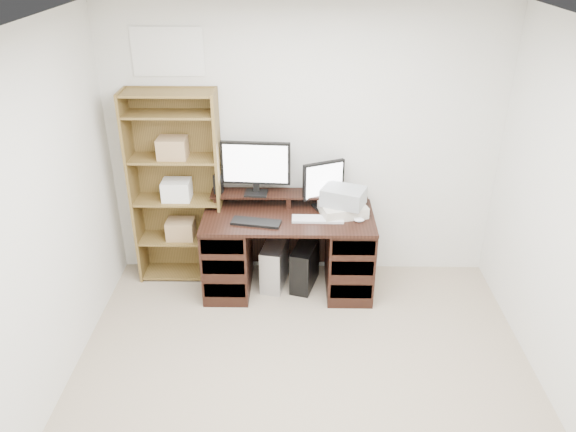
{
  "coord_description": "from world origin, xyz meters",
  "views": [
    {
      "loc": [
        -0.07,
        -2.73,
        3.0
      ],
      "look_at": [
        -0.13,
        1.43,
        0.85
      ],
      "focal_mm": 35.0,
      "sensor_mm": 36.0,
      "label": 1
    }
  ],
  "objects_px": {
    "tower_black": "(305,266)",
    "tower_silver": "(275,264)",
    "monitor_wide": "(256,165)",
    "desk": "(288,250)",
    "bookshelf": "(177,187)",
    "monitor_small": "(324,183)",
    "printer": "(343,209)"
  },
  "relations": [
    {
      "from": "monitor_small",
      "to": "tower_black",
      "type": "height_order",
      "value": "monitor_small"
    },
    {
      "from": "bookshelf",
      "to": "monitor_small",
      "type": "bearing_deg",
      "value": -1.55
    },
    {
      "from": "desk",
      "to": "printer",
      "type": "relative_size",
      "value": 3.9
    },
    {
      "from": "monitor_small",
      "to": "tower_black",
      "type": "bearing_deg",
      "value": -160.65
    },
    {
      "from": "monitor_wide",
      "to": "monitor_small",
      "type": "relative_size",
      "value": 1.42
    },
    {
      "from": "tower_black",
      "to": "bookshelf",
      "type": "bearing_deg",
      "value": -173.23
    },
    {
      "from": "desk",
      "to": "tower_silver",
      "type": "relative_size",
      "value": 3.54
    },
    {
      "from": "tower_black",
      "to": "desk",
      "type": "bearing_deg",
      "value": -153.31
    },
    {
      "from": "printer",
      "to": "monitor_wide",
      "type": "bearing_deg",
      "value": 152.99
    },
    {
      "from": "tower_black",
      "to": "bookshelf",
      "type": "relative_size",
      "value": 0.25
    },
    {
      "from": "tower_black",
      "to": "bookshelf",
      "type": "height_order",
      "value": "bookshelf"
    },
    {
      "from": "tower_silver",
      "to": "printer",
      "type": "bearing_deg",
      "value": 8.37
    },
    {
      "from": "monitor_small",
      "to": "bookshelf",
      "type": "xyz_separation_m",
      "value": [
        -1.31,
        0.04,
        -0.07
      ]
    },
    {
      "from": "desk",
      "to": "printer",
      "type": "xyz_separation_m",
      "value": [
        0.48,
        0.02,
        0.41
      ]
    },
    {
      "from": "printer",
      "to": "monitor_small",
      "type": "bearing_deg",
      "value": 122.92
    },
    {
      "from": "desk",
      "to": "bookshelf",
      "type": "xyz_separation_m",
      "value": [
        -1.0,
        0.21,
        0.53
      ]
    },
    {
      "from": "tower_black",
      "to": "printer",
      "type": "bearing_deg",
      "value": 14.96
    },
    {
      "from": "monitor_small",
      "to": "tower_silver",
      "type": "xyz_separation_m",
      "value": [
        -0.44,
        -0.13,
        -0.77
      ]
    },
    {
      "from": "monitor_wide",
      "to": "tower_silver",
      "type": "height_order",
      "value": "monitor_wide"
    },
    {
      "from": "desk",
      "to": "bookshelf",
      "type": "relative_size",
      "value": 0.83
    },
    {
      "from": "desk",
      "to": "monitor_wide",
      "type": "relative_size",
      "value": 2.45
    },
    {
      "from": "monitor_wide",
      "to": "monitor_small",
      "type": "distance_m",
      "value": 0.62
    },
    {
      "from": "monitor_small",
      "to": "printer",
      "type": "height_order",
      "value": "monitor_small"
    },
    {
      "from": "bookshelf",
      "to": "desk",
      "type": "bearing_deg",
      "value": -11.96
    },
    {
      "from": "monitor_wide",
      "to": "tower_black",
      "type": "height_order",
      "value": "monitor_wide"
    },
    {
      "from": "printer",
      "to": "tower_black",
      "type": "bearing_deg",
      "value": 164.47
    },
    {
      "from": "bookshelf",
      "to": "monitor_wide",
      "type": "bearing_deg",
      "value": -1.69
    },
    {
      "from": "desk",
      "to": "bookshelf",
      "type": "distance_m",
      "value": 1.15
    },
    {
      "from": "monitor_small",
      "to": "tower_silver",
      "type": "distance_m",
      "value": 0.9
    },
    {
      "from": "tower_silver",
      "to": "tower_black",
      "type": "height_order",
      "value": "tower_silver"
    },
    {
      "from": "tower_black",
      "to": "monitor_wide",
      "type": "bearing_deg",
      "value": 175.54
    },
    {
      "from": "tower_black",
      "to": "tower_silver",
      "type": "bearing_deg",
      "value": -167.98
    }
  ]
}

